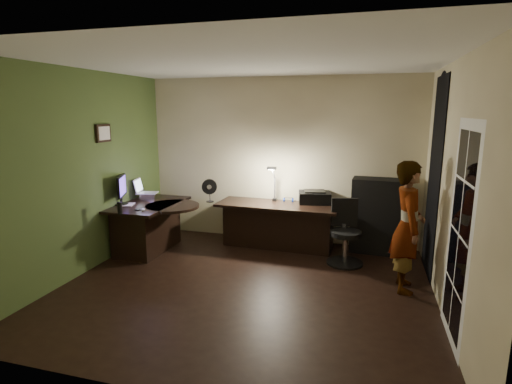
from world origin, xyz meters
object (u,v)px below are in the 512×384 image
(cabinet, at_px, (377,216))
(person, at_px, (408,227))
(desk_left, at_px, (150,227))
(desk_right, at_px, (277,226))
(office_chair, at_px, (346,233))
(monitor, at_px, (121,194))

(cabinet, bearing_deg, person, -72.42)
(desk_left, relative_size, desk_right, 0.69)
(desk_left, xyz_separation_m, cabinet, (3.41, 0.88, 0.20))
(desk_left, bearing_deg, person, -5.17)
(desk_right, height_order, person, person)
(desk_right, bearing_deg, cabinet, 10.65)
(desk_left, xyz_separation_m, office_chair, (2.98, 0.24, 0.08))
(cabinet, relative_size, person, 0.72)
(cabinet, relative_size, monitor, 2.33)
(desk_left, distance_m, monitor, 0.67)
(cabinet, xyz_separation_m, person, (0.32, -1.28, 0.22))
(monitor, bearing_deg, desk_right, -2.29)
(office_chair, height_order, person, person)
(desk_right, height_order, cabinet, cabinet)
(desk_right, bearing_deg, monitor, -156.88)
(person, bearing_deg, desk_left, 80.58)
(cabinet, xyz_separation_m, monitor, (-3.75, -1.08, 0.35))
(desk_left, bearing_deg, cabinet, 15.45)
(person, bearing_deg, cabinet, 10.69)
(desk_left, bearing_deg, office_chair, 5.48)
(desk_left, relative_size, cabinet, 1.14)
(office_chair, bearing_deg, desk_left, 171.90)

